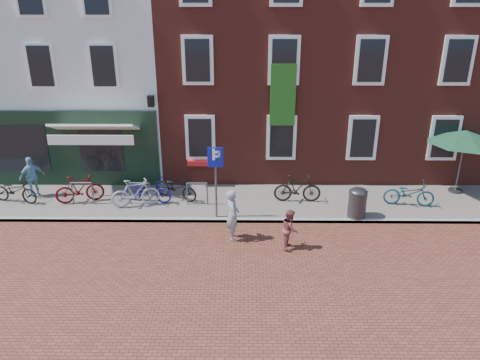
{
  "coord_description": "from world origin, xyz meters",
  "views": [
    {
      "loc": [
        2.13,
        -13.66,
        7.17
      ],
      "look_at": [
        1.99,
        0.74,
        1.22
      ],
      "focal_mm": 35.1,
      "sensor_mm": 36.0,
      "label": 1
    }
  ],
  "objects_px": {
    "parasol": "(466,134)",
    "cafe_person": "(32,177)",
    "bicycle_0": "(15,190)",
    "boy": "(290,229)",
    "woman": "(233,215)",
    "bicycle_5": "(297,188)",
    "bicycle_6": "(409,193)",
    "bicycle_2": "(148,190)",
    "litter_bin": "(357,201)",
    "bicycle_4": "(176,187)",
    "parking_sign": "(216,170)",
    "bicycle_3": "(136,193)",
    "bicycle_1": "(80,189)"
  },
  "relations": [
    {
      "from": "parasol",
      "to": "bicycle_5",
      "type": "xyz_separation_m",
      "value": [
        -5.99,
        -0.92,
        -1.73
      ]
    },
    {
      "from": "bicycle_0",
      "to": "bicycle_2",
      "type": "xyz_separation_m",
      "value": [
        4.68,
        0.09,
        0.0
      ]
    },
    {
      "from": "bicycle_1",
      "to": "bicycle_5",
      "type": "height_order",
      "value": "same"
    },
    {
      "from": "bicycle_2",
      "to": "bicycle_3",
      "type": "height_order",
      "value": "bicycle_3"
    },
    {
      "from": "parking_sign",
      "to": "boy",
      "type": "bearing_deg",
      "value": -38.27
    },
    {
      "from": "parasol",
      "to": "bicycle_0",
      "type": "distance_m",
      "value": 16.06
    },
    {
      "from": "litter_bin",
      "to": "parasol",
      "type": "distance_m",
      "value": 4.94
    },
    {
      "from": "bicycle_2",
      "to": "bicycle_6",
      "type": "relative_size",
      "value": 1.0
    },
    {
      "from": "bicycle_5",
      "to": "cafe_person",
      "type": "bearing_deg",
      "value": 89.04
    },
    {
      "from": "bicycle_5",
      "to": "boy",
      "type": "bearing_deg",
      "value": 171.54
    },
    {
      "from": "boy",
      "to": "cafe_person",
      "type": "bearing_deg",
      "value": 73.87
    },
    {
      "from": "bicycle_2",
      "to": "litter_bin",
      "type": "bearing_deg",
      "value": -87.26
    },
    {
      "from": "parasol",
      "to": "cafe_person",
      "type": "relative_size",
      "value": 1.78
    },
    {
      "from": "bicycle_6",
      "to": "bicycle_0",
      "type": "bearing_deg",
      "value": 98.19
    },
    {
      "from": "boy",
      "to": "bicycle_1",
      "type": "bearing_deg",
      "value": 72.57
    },
    {
      "from": "parasol",
      "to": "boy",
      "type": "relative_size",
      "value": 2.18
    },
    {
      "from": "bicycle_0",
      "to": "bicycle_3",
      "type": "relative_size",
      "value": 1.03
    },
    {
      "from": "boy",
      "to": "woman",
      "type": "bearing_deg",
      "value": 77.45
    },
    {
      "from": "woman",
      "to": "boy",
      "type": "relative_size",
      "value": 1.32
    },
    {
      "from": "litter_bin",
      "to": "bicycle_5",
      "type": "height_order",
      "value": "litter_bin"
    },
    {
      "from": "litter_bin",
      "to": "parasol",
      "type": "height_order",
      "value": "parasol"
    },
    {
      "from": "parking_sign",
      "to": "bicycle_5",
      "type": "relative_size",
      "value": 1.47
    },
    {
      "from": "woman",
      "to": "bicycle_3",
      "type": "height_order",
      "value": "woman"
    },
    {
      "from": "parking_sign",
      "to": "bicycle_6",
      "type": "height_order",
      "value": "parking_sign"
    },
    {
      "from": "litter_bin",
      "to": "bicycle_0",
      "type": "bearing_deg",
      "value": 175.04
    },
    {
      "from": "boy",
      "to": "bicycle_4",
      "type": "height_order",
      "value": "boy"
    },
    {
      "from": "bicycle_2",
      "to": "cafe_person",
      "type": "bearing_deg",
      "value": 95.57
    },
    {
      "from": "litter_bin",
      "to": "bicycle_2",
      "type": "xyz_separation_m",
      "value": [
        -7.1,
        1.12,
        -0.11
      ]
    },
    {
      "from": "bicycle_3",
      "to": "bicycle_6",
      "type": "relative_size",
      "value": 0.97
    },
    {
      "from": "bicycle_3",
      "to": "bicycle_4",
      "type": "distance_m",
      "value": 1.44
    },
    {
      "from": "woman",
      "to": "bicycle_2",
      "type": "relative_size",
      "value": 0.95
    },
    {
      "from": "woman",
      "to": "boy",
      "type": "height_order",
      "value": "woman"
    },
    {
      "from": "woman",
      "to": "bicycle_4",
      "type": "height_order",
      "value": "woman"
    },
    {
      "from": "bicycle_5",
      "to": "bicycle_2",
      "type": "bearing_deg",
      "value": 92.08
    },
    {
      "from": "bicycle_6",
      "to": "bicycle_2",
      "type": "bearing_deg",
      "value": 97.34
    },
    {
      "from": "woman",
      "to": "bicycle_5",
      "type": "bearing_deg",
      "value": -49.51
    },
    {
      "from": "woman",
      "to": "cafe_person",
      "type": "xyz_separation_m",
      "value": [
        -7.29,
        2.89,
        0.04
      ]
    },
    {
      "from": "woman",
      "to": "bicycle_2",
      "type": "xyz_separation_m",
      "value": [
        -3.04,
        2.44,
        -0.26
      ]
    },
    {
      "from": "bicycle_3",
      "to": "parasol",
      "type": "bearing_deg",
      "value": -98.48
    },
    {
      "from": "parasol",
      "to": "bicycle_3",
      "type": "relative_size",
      "value": 1.61
    },
    {
      "from": "parking_sign",
      "to": "cafe_person",
      "type": "bearing_deg",
      "value": 166.32
    },
    {
      "from": "parking_sign",
      "to": "parasol",
      "type": "height_order",
      "value": "parasol"
    },
    {
      "from": "litter_bin",
      "to": "parking_sign",
      "type": "distance_m",
      "value": 4.77
    },
    {
      "from": "parking_sign",
      "to": "bicycle_4",
      "type": "relative_size",
      "value": 1.42
    },
    {
      "from": "boy",
      "to": "bicycle_0",
      "type": "relative_size",
      "value": 0.72
    },
    {
      "from": "bicycle_0",
      "to": "bicycle_6",
      "type": "xyz_separation_m",
      "value": [
        13.77,
        -0.12,
        0.0
      ]
    },
    {
      "from": "bicycle_2",
      "to": "bicycle_4",
      "type": "distance_m",
      "value": 0.97
    },
    {
      "from": "parasol",
      "to": "bicycle_4",
      "type": "xyz_separation_m",
      "value": [
        -10.3,
        -0.75,
        -1.78
      ]
    },
    {
      "from": "bicycle_6",
      "to": "parking_sign",
      "type": "bearing_deg",
      "value": 106.97
    },
    {
      "from": "parking_sign",
      "to": "woman",
      "type": "relative_size",
      "value": 1.5
    }
  ]
}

